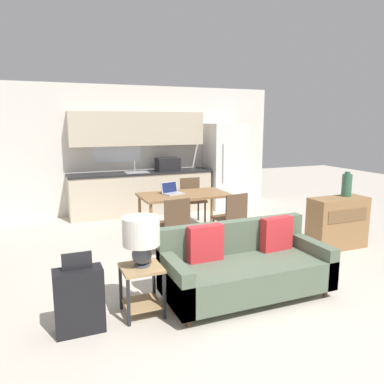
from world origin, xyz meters
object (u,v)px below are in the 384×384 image
(side_table, at_px, (142,283))
(vase, at_px, (347,185))
(dining_table, at_px, (184,198))
(dining_chair_far_right, at_px, (192,198))
(table_lamp, at_px, (141,236))
(dining_chair_near_right, at_px, (231,216))
(dining_chair_near_left, at_px, (174,222))
(laptop, at_px, (172,191))
(couch, at_px, (244,267))
(suitcase, at_px, (79,300))
(credenza, at_px, (337,223))
(refrigerator, at_px, (225,166))

(side_table, bearing_deg, vase, 14.37)
(dining_table, relative_size, side_table, 2.91)
(vase, bearing_deg, dining_table, 147.38)
(side_table, distance_m, dining_chair_far_right, 3.60)
(table_lamp, distance_m, dining_chair_near_right, 2.39)
(dining_chair_near_left, distance_m, dining_chair_far_right, 1.85)
(dining_table, bearing_deg, laptop, 155.56)
(couch, height_order, dining_chair_far_right, dining_chair_far_right)
(couch, distance_m, suitcase, 1.80)
(dining_chair_far_right, bearing_deg, side_table, -119.63)
(couch, xyz_separation_m, laptop, (-0.01, 2.40, 0.46))
(vase, xyz_separation_m, dining_chair_near_right, (-1.69, 0.61, -0.48))
(dining_table, distance_m, suitcase, 3.13)
(couch, xyz_separation_m, side_table, (-1.17, 0.02, 0.01))
(couch, bearing_deg, credenza, 21.83)
(dining_chair_near_right, xyz_separation_m, suitcase, (-2.46, -1.62, -0.18))
(dining_chair_far_right, bearing_deg, dining_table, -119.91)
(dining_chair_far_right, height_order, dining_chair_near_right, same)
(laptop, bearing_deg, refrigerator, 24.55)
(table_lamp, distance_m, dining_chair_far_right, 3.59)
(table_lamp, distance_m, suitcase, 0.82)
(table_lamp, bearing_deg, dining_table, 59.54)
(laptop, bearing_deg, table_lamp, -133.59)
(dining_table, xyz_separation_m, dining_chair_far_right, (0.48, 0.80, -0.18))
(vase, bearing_deg, side_table, -165.63)
(dining_chair_far_right, relative_size, suitcase, 1.11)
(dining_chair_far_right, bearing_deg, refrigerator, 40.51)
(dining_chair_far_right, height_order, suitcase, dining_chair_far_right)
(refrigerator, relative_size, dining_chair_near_right, 2.19)
(dining_table, bearing_deg, couch, -94.39)
(credenza, relative_size, dining_chair_far_right, 1.07)
(dining_chair_near_left, bearing_deg, table_lamp, 53.66)
(refrigerator, distance_m, side_table, 5.17)
(credenza, xyz_separation_m, vase, (0.18, 0.05, 0.58))
(laptop, bearing_deg, suitcase, -143.35)
(dining_table, bearing_deg, table_lamp, -120.46)
(dining_chair_near_right, height_order, laptop, laptop)
(dining_chair_near_right, relative_size, laptop, 2.26)
(credenza, height_order, dining_chair_near_right, dining_chair_near_right)
(dining_chair_near_right, relative_size, suitcase, 1.11)
(refrigerator, relative_size, suitcase, 2.44)
(table_lamp, bearing_deg, dining_chair_near_left, 59.72)
(dining_chair_near_left, bearing_deg, refrigerator, -136.01)
(suitcase, bearing_deg, refrigerator, 48.82)
(couch, bearing_deg, dining_chair_near_left, 100.88)
(dining_chair_near_left, bearing_deg, dining_chair_near_right, 174.41)
(credenza, xyz_separation_m, dining_chair_far_right, (-1.51, 2.24, 0.10))
(side_table, height_order, table_lamp, table_lamp)
(dining_chair_near_left, relative_size, laptop, 2.26)
(credenza, relative_size, vase, 2.40)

